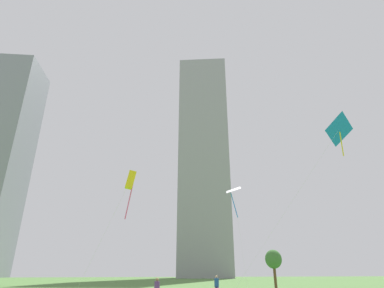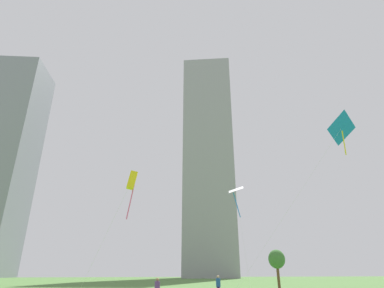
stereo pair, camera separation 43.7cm
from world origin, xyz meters
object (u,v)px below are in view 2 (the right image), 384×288
at_px(person_standing_0, 218,285).
at_px(kite_flying_0, 236,191).
at_px(distant_highrise_0, 209,163).
at_px(kite_flying_2, 132,181).
at_px(kite_flying_3, 341,129).
at_px(park_tree_1, 277,260).
at_px(distant_highrise_1, 6,160).

height_order(person_standing_0, kite_flying_0, kite_flying_0).
xyz_separation_m(person_standing_0, distant_highrise_0, (25.62, 95.11, 45.15)).
bearing_deg(distant_highrise_0, kite_flying_2, -92.72).
distance_m(person_standing_0, kite_flying_3, 19.14).
bearing_deg(park_tree_1, kite_flying_2, -154.42).
height_order(kite_flying_3, distant_highrise_1, distant_highrise_1).
bearing_deg(kite_flying_3, distant_highrise_0, 82.22).
xyz_separation_m(kite_flying_3, park_tree_1, (-1.69, 13.41, -11.82)).
bearing_deg(kite_flying_3, kite_flying_2, 167.19).
xyz_separation_m(park_tree_1, distant_highrise_1, (-73.40, 108.97, 45.23)).
bearing_deg(kite_flying_2, person_standing_0, -3.18).
distance_m(park_tree_1, distant_highrise_0, 97.07).
bearing_deg(distant_highrise_0, park_tree_1, -83.20).
bearing_deg(kite_flying_0, kite_flying_3, -60.51).
height_order(person_standing_0, distant_highrise_0, distant_highrise_0).
bearing_deg(distant_highrise_1, kite_flying_0, -49.89).
xyz_separation_m(kite_flying_0, park_tree_1, (5.25, 1.13, -8.13)).
distance_m(kite_flying_0, distant_highrise_0, 95.80).
relative_size(kite_flying_0, kite_flying_3, 0.76).
xyz_separation_m(kite_flying_0, distant_highrise_0, (20.50, 86.96, 34.57)).
distance_m(kite_flying_2, park_tree_1, 21.46).
bearing_deg(kite_flying_2, kite_flying_0, 30.27).
relative_size(kite_flying_3, park_tree_1, 3.48).
bearing_deg(person_standing_0, distant_highrise_1, -13.36).
distance_m(kite_flying_0, park_tree_1, 9.75).
bearing_deg(kite_flying_2, kite_flying_3, -12.81).
distance_m(kite_flying_0, kite_flying_2, 15.36).
distance_m(person_standing_0, distant_highrise_1, 142.23).
distance_m(park_tree_1, distant_highrise_1, 138.95).
distance_m(kite_flying_3, distant_highrise_0, 104.81).
bearing_deg(distant_highrise_1, park_tree_1, -47.69).
height_order(kite_flying_2, distant_highrise_0, distant_highrise_0).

